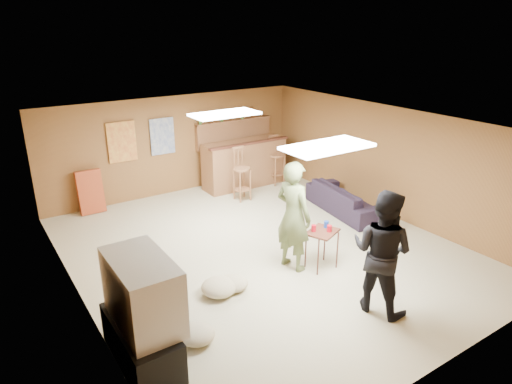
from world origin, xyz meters
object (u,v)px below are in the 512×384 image
person_black (382,252)px  sofa (346,199)px  bar_counter (244,164)px  tray_table (322,249)px  person_olive (293,216)px  tv_body (142,291)px

person_black → sofa: size_ratio=0.90×
bar_counter → tray_table: bearing=-105.0°
person_black → tray_table: bearing=-22.0°
person_black → tray_table: size_ratio=2.70×
person_olive → tray_table: 0.73m
tv_body → tray_table: bearing=8.7°
tv_body → person_olive: (2.71, 0.75, -0.01)m
person_olive → person_black: bearing=178.0°
person_olive → tray_table: size_ratio=2.76×
person_olive → sofa: (2.31, 1.18, -0.61)m
tv_body → person_black: bearing=-14.9°
bar_counter → tray_table: (-1.07, -3.98, -0.23)m
tray_table → person_olive: bearing=143.3°
tv_body → sofa: tv_body is taller
tv_body → person_black: 3.09m
person_olive → tray_table: bearing=-138.6°
bar_counter → sofa: bar_counter is taller
tray_table → bar_counter: bearing=75.0°
sofa → tray_table: bearing=135.0°
tv_body → bar_counter: tv_body is taller
person_black → tray_table: 1.38m
tv_body → tray_table: size_ratio=1.72×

